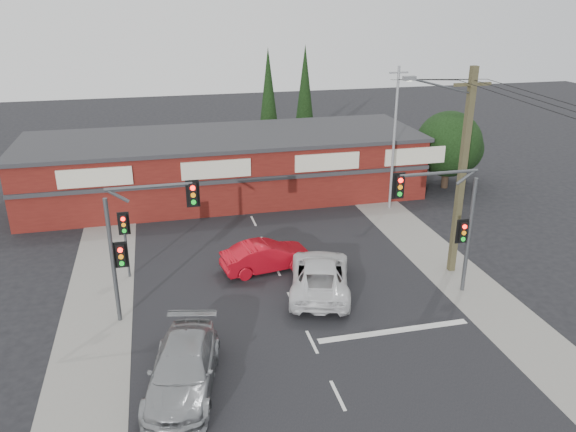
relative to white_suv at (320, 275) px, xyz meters
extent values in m
plane|color=black|center=(-1.50, -2.54, -0.80)|extent=(120.00, 120.00, 0.00)
cube|color=black|center=(-1.50, 2.46, -0.79)|extent=(14.00, 70.00, 0.01)
cube|color=gray|center=(-10.00, 2.46, -0.79)|extent=(3.00, 70.00, 0.02)
cube|color=gray|center=(7.00, 2.46, -0.79)|extent=(3.00, 70.00, 0.02)
cube|color=silver|center=(2.00, -4.04, -0.78)|extent=(6.50, 0.35, 0.01)
imported|color=silver|center=(0.00, 0.00, 0.00)|extent=(4.16, 6.26, 1.60)
imported|color=#999C9E|center=(-6.61, -5.67, 0.00)|extent=(3.32, 5.82, 1.59)
imported|color=#B30B17|center=(-2.00, 2.67, -0.06)|extent=(4.70, 2.30, 1.48)
cube|color=silver|center=(-1.50, -7.32, -0.78)|extent=(0.12, 1.60, 0.01)
cube|color=silver|center=(-1.50, -4.01, -0.78)|extent=(0.12, 1.60, 0.01)
cube|color=silver|center=(-1.50, -0.71, -0.78)|extent=(0.12, 1.60, 0.01)
cube|color=silver|center=(-1.50, 2.60, -0.78)|extent=(0.12, 1.60, 0.01)
cube|color=silver|center=(-1.50, 5.91, -0.78)|extent=(0.12, 1.60, 0.01)
cube|color=silver|center=(-1.50, 9.21, -0.78)|extent=(0.12, 1.60, 0.01)
cube|color=#531410|center=(-2.50, 14.46, 1.20)|extent=(26.00, 8.00, 4.00)
cube|color=#2D2D30|center=(-2.50, 14.46, 3.30)|extent=(26.40, 8.40, 0.25)
cube|color=beige|center=(-10.50, 10.41, 2.30)|extent=(4.20, 0.12, 1.10)
cube|color=beige|center=(-3.50, 10.41, 2.30)|extent=(4.20, 0.12, 1.10)
cube|color=beige|center=(3.50, 10.41, 2.30)|extent=(4.20, 0.12, 1.10)
cube|color=beige|center=(9.50, 10.41, 2.30)|extent=(4.20, 0.12, 1.10)
cube|color=#2D2D30|center=(-2.50, 10.36, 1.50)|extent=(26.00, 0.15, 0.25)
cylinder|color=#2D2116|center=(13.00, 12.46, 0.10)|extent=(0.50, 0.50, 1.80)
sphere|color=black|center=(13.00, 12.46, 2.40)|extent=(4.60, 4.60, 4.60)
sphere|color=black|center=(14.50, 13.46, 1.70)|extent=(3.40, 3.40, 3.40)
sphere|color=black|center=(11.70, 13.86, 1.50)|extent=(2.80, 2.80, 2.80)
cylinder|color=#2D2116|center=(2.00, 21.46, 0.20)|extent=(0.24, 0.24, 2.00)
cone|color=black|center=(2.00, 21.46, 4.70)|extent=(1.80, 1.80, 7.50)
cylinder|color=#2D2116|center=(5.50, 23.46, 0.20)|extent=(0.24, 0.24, 2.00)
cone|color=black|center=(5.50, 23.46, 4.70)|extent=(1.80, 1.80, 7.50)
cylinder|color=#47494C|center=(-9.00, -0.54, 1.95)|extent=(0.18, 0.18, 5.50)
cylinder|color=#47494C|center=(-7.30, -0.54, 5.05)|extent=(3.40, 0.14, 0.14)
cylinder|color=#47494C|center=(-8.49, -0.54, 4.75)|extent=(0.82, 0.14, 0.63)
cube|color=black|center=(-5.60, -0.54, 4.60)|extent=(0.32, 0.22, 0.95)
cube|color=black|center=(-5.60, -0.47, 4.60)|extent=(0.55, 0.04, 1.15)
cylinder|color=#FF0C07|center=(-5.60, -0.67, 4.90)|extent=(0.20, 0.06, 0.20)
cylinder|color=orange|center=(-5.60, -0.67, 4.60)|extent=(0.20, 0.06, 0.20)
cylinder|color=#0CE526|center=(-5.60, -0.67, 4.30)|extent=(0.20, 0.06, 0.20)
cube|color=black|center=(-8.65, -0.54, 2.20)|extent=(0.32, 0.22, 0.95)
cube|color=black|center=(-8.65, -0.47, 2.20)|extent=(0.55, 0.04, 1.15)
cylinder|color=#FF0C07|center=(-8.65, -0.67, 2.50)|extent=(0.20, 0.06, 0.20)
cylinder|color=orange|center=(-8.65, -0.67, 2.20)|extent=(0.20, 0.06, 0.20)
cylinder|color=#0CE526|center=(-8.65, -0.67, 1.90)|extent=(0.20, 0.06, 0.20)
cylinder|color=#47494C|center=(6.50, -1.54, 1.95)|extent=(0.18, 0.18, 5.50)
cylinder|color=#47494C|center=(4.70, -1.54, 5.05)|extent=(3.60, 0.14, 0.14)
cylinder|color=#47494C|center=(5.96, -1.54, 4.75)|extent=(0.82, 0.14, 0.63)
cube|color=black|center=(2.90, -1.54, 4.60)|extent=(0.32, 0.22, 0.95)
cube|color=black|center=(2.90, -1.47, 4.60)|extent=(0.55, 0.04, 1.15)
cylinder|color=#FF0C07|center=(2.90, -1.67, 4.90)|extent=(0.20, 0.06, 0.20)
cylinder|color=orange|center=(2.90, -1.67, 4.60)|extent=(0.20, 0.06, 0.20)
cylinder|color=#0CE526|center=(2.90, -1.67, 4.30)|extent=(0.20, 0.06, 0.20)
cube|color=black|center=(6.15, -1.54, 2.20)|extent=(0.32, 0.22, 0.95)
cube|color=black|center=(6.15, -1.47, 2.20)|extent=(0.55, 0.04, 1.15)
cylinder|color=#FF0C07|center=(6.15, -1.67, 2.50)|extent=(0.20, 0.06, 0.20)
cylinder|color=orange|center=(6.15, -1.67, 2.20)|extent=(0.20, 0.06, 0.20)
cylinder|color=#0CE526|center=(6.15, -1.67, 1.90)|extent=(0.20, 0.06, 0.20)
cylinder|color=#47494C|center=(-8.70, 3.46, 0.70)|extent=(0.12, 0.12, 3.00)
cube|color=black|center=(-8.70, 3.46, 2.00)|extent=(0.32, 0.22, 0.95)
cube|color=black|center=(-8.70, 3.53, 2.00)|extent=(0.55, 0.04, 1.15)
cylinder|color=#FF0C07|center=(-8.70, 3.33, 2.30)|extent=(0.20, 0.06, 0.20)
cylinder|color=orange|center=(-8.70, 3.33, 2.00)|extent=(0.20, 0.06, 0.20)
cylinder|color=#0CE526|center=(-8.70, 3.33, 1.70)|extent=(0.20, 0.06, 0.20)
cube|color=#4C462B|center=(7.00, 0.46, 4.20)|extent=(0.30, 0.30, 10.00)
cube|color=#4C462B|center=(7.00, 0.46, 8.40)|extent=(1.80, 0.14, 0.14)
cylinder|color=#47494C|center=(5.40, 0.31, 8.40)|extent=(3.23, 0.39, 0.89)
cube|color=slate|center=(3.80, 0.16, 8.80)|extent=(0.55, 0.25, 0.18)
cylinder|color=silver|center=(3.80, 0.16, 8.70)|extent=(0.28, 0.28, 0.05)
cylinder|color=gray|center=(7.50, 9.46, 3.70)|extent=(0.16, 0.16, 9.00)
cube|color=gray|center=(7.50, 9.46, 7.80)|extent=(1.20, 0.10, 0.10)
cylinder|color=black|center=(6.66, 4.96, 8.00)|extent=(0.73, 9.01, 1.22)
cylinder|color=black|center=(7.25, 4.96, 8.00)|extent=(0.52, 9.00, 1.22)
cylinder|color=black|center=(7.85, 4.96, 8.00)|extent=(0.31, 9.00, 1.22)
camera|label=1|loc=(-6.81, -22.22, 12.05)|focal=35.00mm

